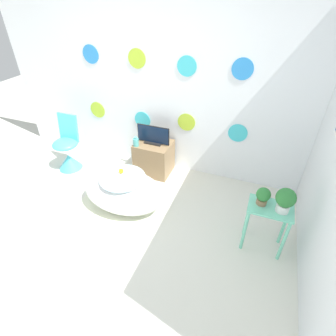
# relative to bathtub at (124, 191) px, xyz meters

# --- Properties ---
(ground_plane) EXTENTS (12.00, 12.00, 0.00)m
(ground_plane) POSITION_rel_bathtub_xyz_m (0.08, -0.92, -0.23)
(ground_plane) COLOR silver
(wall_back_dotted) EXTENTS (4.95, 0.05, 2.60)m
(wall_back_dotted) POSITION_rel_bathtub_xyz_m (0.08, 1.08, 1.07)
(wall_back_dotted) COLOR white
(wall_back_dotted) RESTS_ON ground_plane
(rug) EXTENTS (1.12, 0.86, 0.01)m
(rug) POSITION_rel_bathtub_xyz_m (-0.03, -0.13, -0.23)
(rug) COLOR silver
(rug) RESTS_ON ground_plane
(bathtub) EXTENTS (1.03, 0.68, 0.46)m
(bathtub) POSITION_rel_bathtub_xyz_m (0.00, 0.00, 0.00)
(bathtub) COLOR white
(bathtub) RESTS_ON ground_plane
(rubber_duck) EXTENTS (0.06, 0.06, 0.07)m
(rubber_duck) POSITION_rel_bathtub_xyz_m (-0.05, 0.06, 0.26)
(rubber_duck) COLOR yellow
(rubber_duck) RESTS_ON bathtub
(chair) EXTENTS (0.37, 0.37, 0.83)m
(chair) POSITION_rel_bathtub_xyz_m (-1.20, 0.45, 0.04)
(chair) COLOR #4CC6DB
(chair) RESTS_ON ground_plane
(tv_cabinet) EXTENTS (0.50, 0.42, 0.49)m
(tv_cabinet) POSITION_rel_bathtub_xyz_m (0.05, 0.82, 0.01)
(tv_cabinet) COLOR #8E704C
(tv_cabinet) RESTS_ON ground_plane
(tv) EXTENTS (0.48, 0.12, 0.27)m
(tv) POSITION_rel_bathtub_xyz_m (0.05, 0.82, 0.37)
(tv) COLOR black
(tv) RESTS_ON tv_cabinet
(vase) EXTENTS (0.08, 0.08, 0.14)m
(vase) POSITION_rel_bathtub_xyz_m (-0.15, 0.67, 0.32)
(vase) COLOR #51B2AD
(vase) RESTS_ON tv_cabinet
(side_table) EXTENTS (0.43, 0.28, 0.57)m
(side_table) POSITION_rel_bathtub_xyz_m (1.67, -0.03, 0.20)
(side_table) COLOR #72D8B7
(side_table) RESTS_ON ground_plane
(potted_plant_left) EXTENTS (0.14, 0.14, 0.19)m
(potted_plant_left) POSITION_rel_bathtub_xyz_m (1.58, -0.02, 0.44)
(potted_plant_left) COLOR #8C6B4C
(potted_plant_left) RESTS_ON side_table
(potted_plant_right) EXTENTS (0.18, 0.18, 0.26)m
(potted_plant_right) POSITION_rel_bathtub_xyz_m (1.77, -0.05, 0.48)
(potted_plant_right) COLOR white
(potted_plant_right) RESTS_ON side_table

